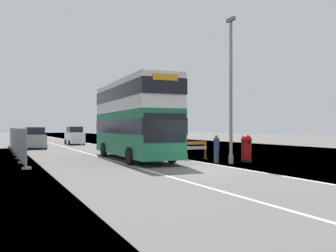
% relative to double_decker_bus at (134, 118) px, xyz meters
% --- Properties ---
extents(ground, '(140.00, 280.00, 0.10)m').
position_rel_double_decker_bus_xyz_m(ground, '(1.22, -7.01, -2.76)').
color(ground, '#565451').
extents(double_decker_bus, '(3.16, 10.99, 5.10)m').
position_rel_double_decker_bus_xyz_m(double_decker_bus, '(0.00, 0.00, 0.00)').
color(double_decker_bus, '#1E6B47').
rests_on(double_decker_bus, ground).
extents(lamppost_foreground, '(0.29, 0.70, 8.49)m').
position_rel_double_decker_bus_xyz_m(lamppost_foreground, '(4.09, -5.23, 1.30)').
color(lamppost_foreground, gray).
rests_on(lamppost_foreground, ground).
extents(red_pillar_postbox, '(0.67, 0.67, 1.68)m').
position_rel_double_decker_bus_xyz_m(red_pillar_postbox, '(5.54, -4.79, -1.79)').
color(red_pillar_postbox, black).
rests_on(red_pillar_postbox, ground).
extents(roadworks_barrier, '(1.70, 0.60, 1.19)m').
position_rel_double_decker_bus_xyz_m(roadworks_barrier, '(3.59, -1.89, -1.96)').
color(roadworks_barrier, orange).
rests_on(roadworks_barrier, ground).
extents(construction_site_fence, '(0.44, 24.00, 2.08)m').
position_rel_double_decker_bus_xyz_m(construction_site_fence, '(-6.83, 8.81, -1.72)').
color(construction_site_fence, '#A8AAAD').
rests_on(construction_site_fence, ground).
extents(car_oncoming_near, '(2.05, 4.54, 2.14)m').
position_rel_double_decker_bus_xyz_m(car_oncoming_near, '(-4.73, 15.82, -1.71)').
color(car_oncoming_near, gray).
rests_on(car_oncoming_near, ground).
extents(car_receding_mid, '(1.93, 4.40, 2.22)m').
position_rel_double_decker_bus_xyz_m(car_receding_mid, '(0.59, 22.81, -1.67)').
color(car_receding_mid, silver).
rests_on(car_receding_mid, ground).
extents(pedestrian_at_kerb, '(0.34, 0.34, 1.70)m').
position_rel_double_decker_bus_xyz_m(pedestrian_at_kerb, '(3.41, -4.73, -1.86)').
color(pedestrian_at_kerb, '#2D3342').
rests_on(pedestrian_at_kerb, ground).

